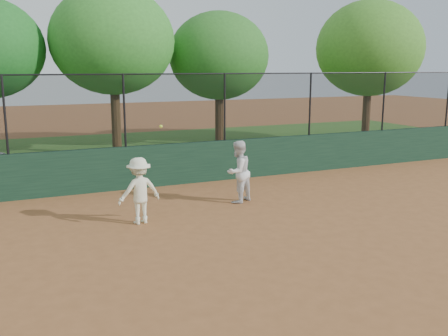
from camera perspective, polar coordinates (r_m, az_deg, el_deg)
name	(u,v)px	position (r m, az deg, el deg)	size (l,w,h in m)	color
ground	(233,260)	(9.02, 1.02, -10.48)	(80.00, 80.00, 0.00)	#985A31
back_wall	(144,167)	(14.31, -9.12, 0.16)	(26.00, 0.20, 1.20)	#193825
grass_strip	(105,154)	(20.19, -13.45, 1.56)	(36.00, 12.00, 0.01)	#29541A
player_second	(238,172)	(12.53, 1.62, -0.43)	(0.76, 0.60, 1.57)	silver
player_main	(139,191)	(11.00, -9.66, -2.57)	(1.02, 0.67, 2.17)	#EDEECA
fence_assembly	(141,109)	(14.08, -9.44, 6.70)	(26.00, 0.06, 2.00)	black
tree_2	(113,41)	(19.69, -12.61, 13.99)	(4.66, 4.24, 6.35)	#4E341C
tree_3	(219,56)	(21.49, -0.56, 12.66)	(4.26, 3.87, 5.66)	#422916
tree_4	(370,49)	(23.39, 16.33, 12.96)	(4.82, 4.38, 6.25)	#4B2E1A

